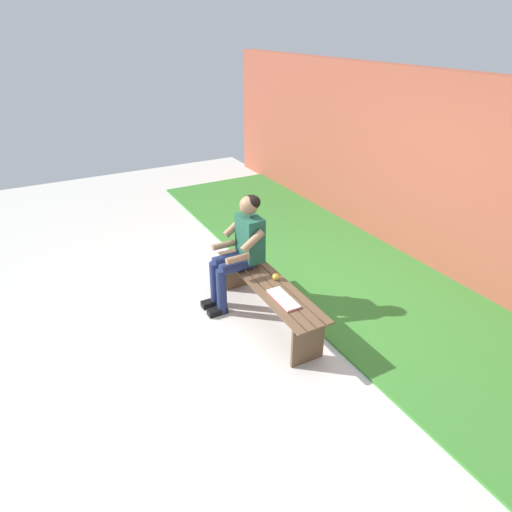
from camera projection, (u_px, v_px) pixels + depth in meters
name	position (u px, v px, depth m)	size (l,w,h in m)	color
ground_plane	(150.00, 297.00, 5.20)	(10.00, 7.00, 0.04)	beige
grass_strip	(376.00, 283.00, 5.42)	(9.00, 2.40, 0.03)	#387A2D
brick_wall	(420.00, 168.00, 5.67)	(9.50, 0.24, 2.39)	#9E4C38
bench_near	(269.00, 292.00, 4.60)	(1.76, 0.42, 0.47)	brown
person_seated	(240.00, 247.00, 4.74)	(0.50, 0.69, 1.28)	#1E513D
apple	(276.00, 277.00, 4.58)	(0.07, 0.07, 0.07)	gold
book_open	(283.00, 299.00, 4.26)	(0.41, 0.16, 0.02)	white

